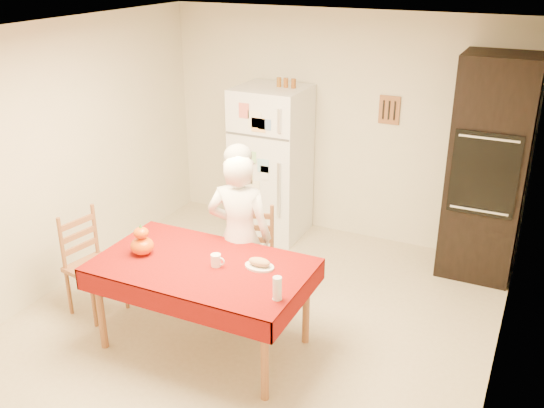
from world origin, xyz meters
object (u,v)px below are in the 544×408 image
Objects in this scene: chair_far at (251,254)px; bread_plate at (259,267)px; pumpkin_lower at (142,246)px; oven_cabinet at (488,170)px; coffee_mug at (216,260)px; refrigerator at (271,163)px; seated_woman at (240,237)px; dining_table at (202,271)px; wine_glass at (277,288)px; chair_left at (89,259)px.

chair_far is 3.96× the size of bread_plate.
pumpkin_lower is 0.80× the size of bread_plate.
chair_far is at bearing -139.69° from oven_cabinet.
pumpkin_lower is (-0.64, -0.08, 0.02)m from coffee_mug.
bread_plate is at bearing 20.79° from coffee_mug.
refrigerator is at bearing 113.00° from bread_plate.
seated_woman reaches higher than chair_far.
chair_far reaches higher than coffee_mug.
coffee_mug is at bearing 8.61° from dining_table.
pumpkin_lower is at bearing -173.60° from dining_table.
bread_plate is (0.44, 0.14, 0.08)m from dining_table.
wine_glass is 0.49m from bread_plate.
dining_table is at bearing 163.89° from wine_glass.
chair_far is (-1.79, -1.52, -0.59)m from oven_cabinet.
dining_table is 17.00× the size of coffee_mug.
oven_cabinet reaches higher than pumpkin_lower.
refrigerator is 7.08× the size of bread_plate.
refrigerator is 8.87× the size of pumpkin_lower.
pumpkin_lower is 1.09× the size of wine_glass.
chair_left is 0.62× the size of seated_woman.
seated_woman is (0.00, -0.21, 0.26)m from chair_far.
bread_plate is (0.32, 0.12, -0.04)m from coffee_mug.
chair_far is 0.62× the size of seated_woman.
coffee_mug reaches higher than dining_table.
oven_cabinet reaches higher than chair_far.
chair_far is at bearing -71.57° from refrigerator.
oven_cabinet is 2.84m from coffee_mug.
seated_woman is at bearing -106.86° from chair_far.
chair_far is 1.00× the size of chair_left.
chair_left is (-0.76, -2.18, -0.34)m from refrigerator.
wine_glass is at bearing -7.11° from pumpkin_lower.
seated_woman is 15.44× the size of coffee_mug.
dining_table is 0.77m from chair_far.
chair_left is 9.50× the size of coffee_mug.
coffee_mug is at bearing -159.21° from bread_plate.
seated_woman is at bearing -58.05° from chair_left.
pumpkin_lower is at bearing -168.37° from bread_plate.
chair_far is at bearing -50.21° from chair_left.
oven_cabinet is at bearing 52.67° from coffee_mug.
coffee_mug is (-1.72, -2.25, -0.29)m from oven_cabinet.
oven_cabinet is at bearing 22.18° from chair_far.
refrigerator is 2.27m from coffee_mug.
coffee_mug is 0.34m from bread_plate.
oven_cabinet is at bearing 51.02° from dining_table.
seated_woman is 8.06× the size of pumpkin_lower.
bread_plate is at bearing -123.27° from oven_cabinet.
coffee_mug is 0.68m from wine_glass.
refrigerator reaches higher than bread_plate.
seated_woman reaches higher than bread_plate.
chair_left is 1.67m from bread_plate.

